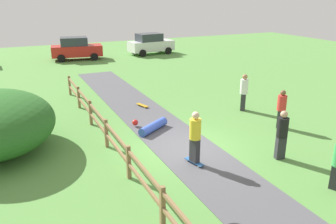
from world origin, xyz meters
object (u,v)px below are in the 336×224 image
parked_car_red (76,48)px  skater_fallen (152,126)px  skateboard_loose (142,105)px  bystander_red (281,107)px  bystander_black (282,133)px  bystander_white (244,91)px  skater_riding (195,135)px  parked_car_white (151,44)px

parked_car_red → skater_fallen: bearing=-91.1°
skateboard_loose → bystander_red: bystander_red is taller
bystander_black → parked_car_red: (-2.73, 22.08, -0.01)m
bystander_white → bystander_black: bearing=-112.5°
bystander_white → skateboard_loose: bearing=149.2°
skater_riding → bystander_red: size_ratio=1.11×
parked_car_red → parked_car_white: 6.88m
skater_riding → bystander_white: size_ratio=1.02×
parked_car_white → bystander_white: bearing=-97.0°
skater_fallen → bystander_black: size_ratio=0.89×
parked_car_red → skater_riding: bearing=-90.5°
skater_riding → parked_car_red: 21.20m
bystander_red → bystander_white: bearing=90.8°
bystander_black → skater_fallen: bearing=125.9°
skateboard_loose → parked_car_white: parked_car_white is taller
skateboard_loose → bystander_black: (2.29, -7.44, 0.88)m
skater_riding → bystander_black: skater_riding is taller
bystander_white → parked_car_red: (-4.75, 17.21, -0.05)m
bystander_red → parked_car_red: bearing=103.6°
skateboard_loose → bystander_red: 6.79m
bystander_black → parked_car_white: bearing=79.4°
skater_riding → skater_fallen: size_ratio=1.18×
skater_riding → skateboard_loose: skater_riding is taller
skateboard_loose → parked_car_red: bearing=91.7°
bystander_white → bystander_black: size_ratio=1.03×
bystander_white → parked_car_white: size_ratio=0.42×
skater_fallen → parked_car_white: 19.24m
skateboard_loose → parked_car_red: (-0.44, 14.63, 0.87)m
skater_riding → bystander_black: (2.91, -0.88, -0.08)m
parked_car_red → parked_car_white: (6.88, -0.01, 0.00)m
skater_fallen → skateboard_loose: bearing=76.2°
skater_riding → bystander_white: bearing=39.0°
skater_riding → bystander_red: (4.97, 1.42, -0.14)m
skater_fallen → bystander_black: 5.30m
skater_riding → parked_car_white: (7.05, 21.19, -0.10)m
bystander_white → parked_car_white: bearing=83.0°
skater_riding → parked_car_white: size_ratio=0.43×
bystander_black → bystander_red: bearing=48.2°
bystander_white → parked_car_white: 17.32m
bystander_white → parked_car_white: (2.12, 17.19, -0.05)m
skateboard_loose → bystander_white: bystander_white is taller
skater_fallen → bystander_white: (5.10, 0.63, 0.80)m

